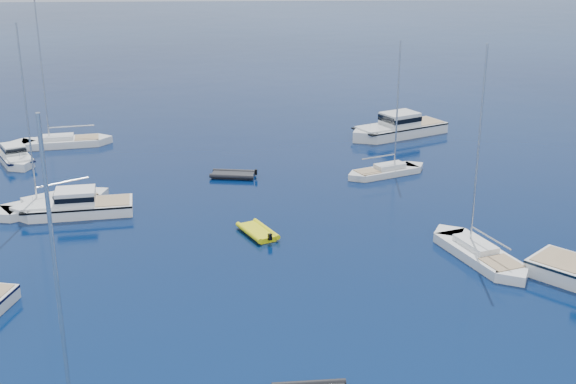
% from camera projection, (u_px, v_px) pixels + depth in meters
% --- Properties ---
extents(motor_cruiser_centre, '(9.88, 4.27, 2.51)m').
position_uv_depth(motor_cruiser_centre, '(75.00, 214.00, 56.19)').
color(motor_cruiser_centre, white).
rests_on(motor_cruiser_centre, ground).
extents(motor_cruiser_distant, '(12.04, 8.60, 3.07)m').
position_uv_depth(motor_cruiser_distant, '(397.00, 136.00, 77.51)').
color(motor_cruiser_distant, silver).
rests_on(motor_cruiser_distant, ground).
extents(motor_cruiser_horizon, '(5.86, 8.04, 2.06)m').
position_uv_depth(motor_cruiser_horizon, '(15.00, 162.00, 68.83)').
color(motor_cruiser_horizon, white).
rests_on(motor_cruiser_horizon, ground).
extents(sailboat_mid_r, '(5.60, 9.99, 14.26)m').
position_uv_depth(sailboat_mid_r, '(478.00, 258.00, 48.78)').
color(sailboat_mid_r, white).
rests_on(sailboat_mid_r, ground).
extents(sailboat_mid_l, '(9.66, 7.77, 14.62)m').
position_uv_depth(sailboat_mid_l, '(51.00, 208.00, 57.44)').
color(sailboat_mid_l, white).
rests_on(sailboat_mid_l, ground).
extents(sailboat_centre, '(8.32, 5.35, 12.02)m').
position_uv_depth(sailboat_centre, '(386.00, 174.00, 65.30)').
color(sailboat_centre, silver).
rests_on(sailboat_centre, ground).
extents(sailboat_far_l, '(10.71, 4.64, 15.27)m').
position_uv_depth(sailboat_far_l, '(61.00, 146.00, 73.92)').
color(sailboat_far_l, white).
rests_on(sailboat_far_l, ground).
extents(tender_yellow, '(3.50, 4.29, 0.95)m').
position_uv_depth(tender_yellow, '(258.00, 235.00, 52.50)').
color(tender_yellow, yellow).
rests_on(tender_yellow, ground).
extents(tender_grey_far, '(4.29, 2.76, 0.95)m').
position_uv_depth(tender_grey_far, '(233.00, 177.00, 64.63)').
color(tender_grey_far, black).
rests_on(tender_grey_far, ground).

